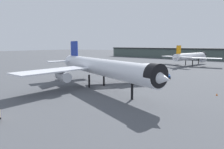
{
  "coord_description": "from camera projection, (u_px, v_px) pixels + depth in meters",
  "views": [
    {
      "loc": [
        40.24,
        -55.91,
        14.8
      ],
      "look_at": [
        6.61,
        -4.26,
        5.67
      ],
      "focal_mm": 31.99,
      "sensor_mm": 36.0,
      "label": 1
    }
  ],
  "objects": [
    {
      "name": "traffic_cone_near_nose",
      "position": [
        57.0,
        76.0,
        94.74
      ],
      "size": [
        0.45,
        0.45,
        0.56
      ],
      "primitive_type": "cone",
      "color": "#F2600C",
      "rests_on": "ground"
    },
    {
      "name": "airliner_near_gate",
      "position": [
        100.0,
        67.0,
        68.61
      ],
      "size": [
        58.44,
        52.49,
        16.44
      ],
      "rotation": [
        0.0,
        0.0,
        -0.42
      ],
      "color": "silver",
      "rests_on": "ground"
    },
    {
      "name": "baggage_tug_wing",
      "position": [
        168.0,
        76.0,
        89.4
      ],
      "size": [
        2.97,
        3.58,
        1.85
      ],
      "rotation": [
        0.0,
        0.0,
        2.02
      ],
      "color": "black",
      "rests_on": "ground"
    },
    {
      "name": "ground",
      "position": [
        103.0,
        87.0,
        70.24
      ],
      "size": [
        900.0,
        900.0,
        0.0
      ],
      "primitive_type": "plane",
      "color": "#4C4F54"
    },
    {
      "name": "airliner_far_taxiway",
      "position": [
        191.0,
        57.0,
        146.72
      ],
      "size": [
        43.91,
        49.09,
        14.53
      ],
      "rotation": [
        0.0,
        0.0,
        1.33
      ],
      "color": "white",
      "rests_on": "ground"
    },
    {
      "name": "traffic_cone_wingtip",
      "position": [
        217.0,
        94.0,
        58.93
      ],
      "size": [
        0.56,
        0.56,
        0.7
      ],
      "primitive_type": "cone",
      "color": "#F2600C",
      "rests_on": "ground"
    },
    {
      "name": "terminal_building",
      "position": [
        221.0,
        54.0,
        195.84
      ],
      "size": [
        254.98,
        52.84,
        17.15
      ],
      "rotation": [
        0.0,
        0.0,
        -0.11
      ],
      "color": "#475651",
      "rests_on": "ground"
    }
  ]
}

